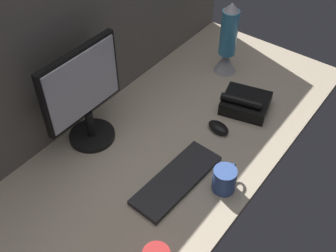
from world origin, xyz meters
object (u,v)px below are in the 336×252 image
lava_lamp (228,44)px  desk_phone (245,103)px  mug_ceramic_blue (225,179)px  mouse (218,127)px  monitor (84,95)px  keyboard (177,180)px

lava_lamp → desk_phone: 30.42cm
mug_ceramic_blue → desk_phone: bearing=20.1°
mug_ceramic_blue → desk_phone: (41.15, 15.06, -1.55)cm
mug_ceramic_blue → mouse: bearing=36.0°
monitor → mouse: 54.56cm
monitor → lava_lamp: monitor is taller
mouse → keyboard: bearing=-166.3°
lava_lamp → desk_phone: bearing=-131.0°
mug_ceramic_blue → monitor: bearing=100.4°
lava_lamp → desk_phone: size_ratio=1.52×
keyboard → mug_ceramic_blue: bearing=-59.3°
keyboard → mouse: size_ratio=3.85×
keyboard → monitor: bearing=96.2°
mouse → mug_ceramic_blue: mug_ceramic_blue is taller
mouse → desk_phone: bearing=4.1°
mouse → lava_lamp: bearing=38.0°
monitor → lava_lamp: (69.85, -18.81, -7.04)cm
mouse → mug_ceramic_blue: size_ratio=0.83×
mouse → mug_ceramic_blue: bearing=-134.1°
mug_ceramic_blue → desk_phone: size_ratio=0.51×
keyboard → mouse: 31.09cm
monitor → mouse: (33.39, -38.33, -19.83)cm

